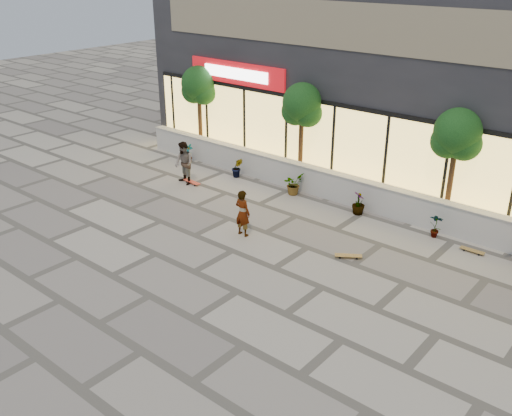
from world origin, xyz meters
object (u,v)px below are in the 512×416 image
Objects in this scene: tree_midwest at (302,107)px; tree_west at (199,87)px; skater_left at (184,163)px; skateboard_left at (192,182)px; skateboard_right_near at (472,250)px; skater_center at (243,213)px; tree_mideast at (457,137)px; skateboard_center at (348,256)px.

tree_west is at bearing 180.00° from tree_midwest.
skater_left is (-3.30, -3.13, -2.14)m from tree_midwest.
skateboard_right_near is (10.59, 1.46, -0.01)m from skateboard_left.
tree_midwest reaches higher than skateboard_left.
skater_left is at bearing -136.53° from tree_midwest.
skater_center is at bearing -150.76° from skateboard_right_near.
tree_west is 2.55× the size of skater_center.
skateboard_left is (-3.07, -2.96, -2.90)m from tree_midwest.
tree_mideast is 5.01× the size of skateboard_center.
tree_mideast is at bearing -132.13° from skater_center.
skater_left reaches higher than skateboard_right_near.
skater_left is (-9.30, -3.13, -2.14)m from tree_mideast.
skateboard_center is (10.31, -4.19, -2.90)m from tree_west.
skater_center is 3.59m from skateboard_center.
tree_midwest is 5.68m from skater_center.
tree_west reaches higher than skateboard_right_near.
skateboard_left is (-4.47, 2.08, -0.69)m from skater_center.
skateboard_center is at bearing -105.81° from tree_mideast.
tree_west and tree_mideast have the same top height.
skateboard_right_near is at bearing -11.28° from tree_midwest.
tree_midwest reaches higher than skateboard_right_near.
skateboard_left reaches higher than skateboard_center.
tree_mideast is at bearing 0.00° from tree_west.
skateboard_left is at bearing 50.04° from skater_left.
skater_left reaches higher than skateboard_center.
tree_mideast is 5.33× the size of skateboard_right_near.
skater_left is at bearing -161.42° from tree_mideast.
skateboard_right_near is at bearing -6.57° from tree_west.
tree_mideast is (11.50, 0.00, 0.00)m from tree_west.
tree_west reaches higher than skater_left.
tree_mideast is 7.18m from skater_center.
skater_center is at bearing -132.39° from tree_mideast.
skater_center is at bearing -8.37° from skater_left.
skater_left reaches higher than skateboard_left.
tree_midwest is 4.60× the size of skateboard_left.
skater_center is at bearing -74.54° from tree_midwest.
skater_left is 10.96m from skateboard_right_near.
tree_mideast is at bearing 40.09° from skateboard_center.
skateboard_left is at bearing 137.00° from skateboard_center.
skater_center reaches higher than skateboard_right_near.
skateboard_left is at bearing -172.98° from skateboard_right_near.
tree_midwest is (5.50, 0.00, 0.00)m from tree_west.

